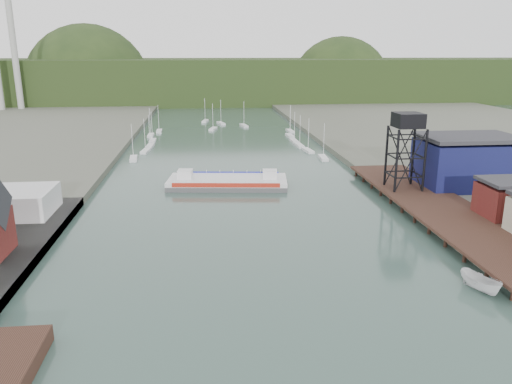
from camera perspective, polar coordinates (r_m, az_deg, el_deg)
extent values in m
plane|color=#283F38|center=(51.46, 3.32, -20.22)|extent=(600.00, 600.00, 0.00)
cube|color=black|center=(100.80, 20.21, -1.59)|extent=(14.00, 70.00, 0.50)
cylinder|color=black|center=(98.64, 17.02, -2.34)|extent=(0.60, 0.60, 2.20)
cylinder|color=black|center=(103.88, 23.13, -2.03)|extent=(0.60, 0.60, 2.20)
cube|color=silver|center=(101.69, -27.07, -1.07)|extent=(18.00, 12.00, 4.50)
cylinder|color=black|center=(105.97, 15.78, 3.38)|extent=(0.50, 0.50, 13.00)
cylinder|color=black|center=(108.33, 18.74, 3.40)|extent=(0.50, 0.50, 13.00)
cylinder|color=black|center=(111.44, 14.66, 4.04)|extent=(0.50, 0.50, 13.00)
cylinder|color=black|center=(113.69, 17.50, 4.05)|extent=(0.50, 0.50, 13.00)
cube|color=black|center=(108.53, 17.00, 7.86)|extent=(5.50, 5.50, 3.00)
cube|color=#0D123C|center=(118.50, 22.95, 2.97)|extent=(20.00, 14.00, 10.00)
cube|color=#2D2D33|center=(117.47, 23.25, 5.77)|extent=(20.50, 14.50, 0.80)
cube|color=maroon|center=(98.67, 26.81, -1.06)|extent=(9.00, 8.00, 6.00)
cube|color=silver|center=(149.39, -13.83, 3.72)|extent=(2.67, 7.65, 0.90)
cube|color=silver|center=(160.21, -12.51, 4.59)|extent=(2.81, 7.67, 0.90)
cube|color=silver|center=(168.82, -12.00, 5.17)|extent=(2.35, 7.59, 0.90)
cube|color=silver|center=(178.55, -11.73, 5.75)|extent=(2.01, 7.50, 0.90)
cube|color=silver|center=(190.75, -11.94, 6.36)|extent=(2.00, 7.50, 0.90)
cube|color=silver|center=(200.21, -11.01, 6.83)|extent=(2.16, 7.54, 0.90)
cube|color=silver|center=(147.40, 7.69, 3.87)|extent=(2.53, 7.62, 0.90)
cube|color=silver|center=(157.90, 5.97, 4.72)|extent=(2.76, 7.67, 0.90)
cube|color=silver|center=(166.15, 5.01, 5.29)|extent=(2.22, 7.56, 0.90)
cube|color=silver|center=(174.82, 4.39, 5.82)|extent=(2.18, 7.54, 0.90)
cube|color=silver|center=(185.65, 3.89, 6.41)|extent=(2.46, 7.61, 0.90)
cube|color=silver|center=(197.31, 3.92, 6.96)|extent=(2.48, 7.61, 0.90)
cube|color=silver|center=(203.31, -4.93, 7.19)|extent=(3.78, 7.76, 0.90)
cube|color=silver|center=(211.89, -1.38, 7.59)|extent=(3.31, 7.74, 0.90)
cube|color=silver|center=(219.25, -4.02, 7.83)|extent=(3.76, 7.76, 0.90)
cube|color=silver|center=(227.04, -5.83, 8.06)|extent=(3.40, 7.74, 0.90)
cylinder|color=#A7A7A2|center=(291.90, -25.89, 14.14)|extent=(3.20, 3.20, 60.00)
cube|color=#1F3015|center=(341.63, -5.00, 12.58)|extent=(500.00, 120.00, 28.00)
sphere|color=#1F3015|center=(349.46, -18.47, 11.26)|extent=(80.00, 80.00, 80.00)
sphere|color=#1F3015|center=(365.08, 9.56, 11.68)|extent=(70.00, 70.00, 70.00)
cube|color=#49494B|center=(116.24, -3.27, 0.90)|extent=(28.40, 14.05, 1.09)
cube|color=silver|center=(115.99, -3.27, 1.37)|extent=(28.40, 14.05, 0.87)
cube|color=#AD2213|center=(110.61, -3.47, 0.77)|extent=(23.88, 2.98, 0.98)
cube|color=#161D9A|center=(121.28, -3.10, 2.11)|extent=(23.88, 2.98, 0.98)
cube|color=silver|center=(116.75, -8.11, 1.99)|extent=(3.64, 3.64, 2.18)
cube|color=silver|center=(115.42, 1.59, 1.99)|extent=(3.64, 3.64, 2.18)
imported|color=silver|center=(72.05, 24.28, -9.47)|extent=(4.28, 6.79, 2.45)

